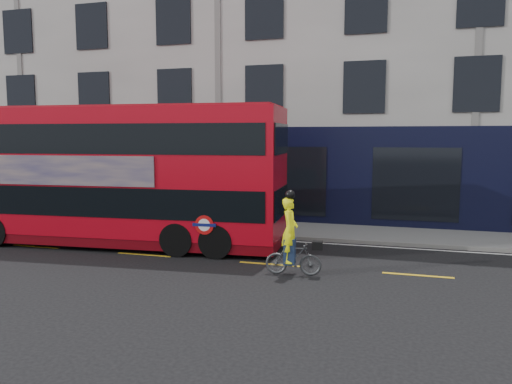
% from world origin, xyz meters
% --- Properties ---
extents(ground, '(120.00, 120.00, 0.00)m').
position_xyz_m(ground, '(0.00, 0.00, 0.00)').
color(ground, black).
rests_on(ground, ground).
extents(pavement, '(60.00, 3.00, 0.12)m').
position_xyz_m(pavement, '(0.00, 6.50, 0.06)').
color(pavement, slate).
rests_on(pavement, ground).
extents(kerb, '(60.00, 0.12, 0.13)m').
position_xyz_m(kerb, '(0.00, 5.00, 0.07)').
color(kerb, slate).
rests_on(kerb, ground).
extents(building_terrace, '(50.00, 10.07, 15.00)m').
position_xyz_m(building_terrace, '(0.00, 12.94, 7.49)').
color(building_terrace, '#BBB8B1').
rests_on(building_terrace, ground).
extents(road_edge_line, '(58.00, 0.10, 0.01)m').
position_xyz_m(road_edge_line, '(0.00, 4.70, 0.00)').
color(road_edge_line, silver).
rests_on(road_edge_line, ground).
extents(lane_dashes, '(58.00, 0.12, 0.01)m').
position_xyz_m(lane_dashes, '(0.00, 1.50, 0.00)').
color(lane_dashes, gold).
rests_on(lane_dashes, ground).
extents(bus, '(11.52, 3.41, 4.58)m').
position_xyz_m(bus, '(-1.66, 2.57, 2.35)').
color(bus, '#B30715').
rests_on(bus, ground).
extents(cyclist, '(1.52, 0.66, 2.25)m').
position_xyz_m(cyclist, '(4.82, 0.62, 0.78)').
color(cyclist, '#424547').
rests_on(cyclist, ground).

